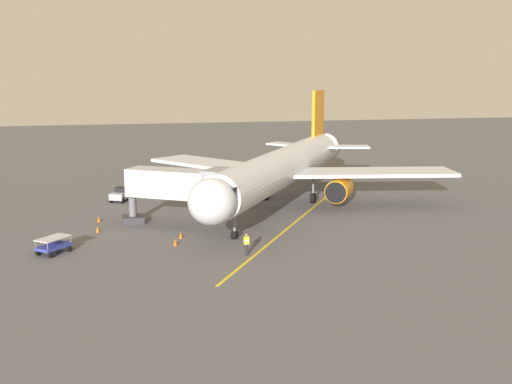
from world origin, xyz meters
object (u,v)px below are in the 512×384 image
object	(u,v)px
safety_cone_nose_left	(175,242)
safety_cone_nose_right	(181,235)
ground_crew_wing_walker	(209,210)
ground_crew_marshaller	(246,244)
baggage_cart_near_nose	(54,245)
airplane	(282,168)
tug_portside	(120,195)
safety_cone_wing_port	(97,229)
jet_bridge	(188,186)
safety_cone_wing_starboard	(99,219)

from	to	relation	value
safety_cone_nose_left	safety_cone_nose_right	bearing A→B (deg)	-107.87
ground_crew_wing_walker	safety_cone_nose_right	bearing A→B (deg)	62.23
ground_crew_wing_walker	safety_cone_nose_right	distance (m)	7.43
ground_crew_marshaller	safety_cone_nose_left	size ratio (longest dim) A/B	3.11
baggage_cart_near_nose	safety_cone_nose_left	size ratio (longest dim) A/B	5.24
airplane	tug_portside	size ratio (longest dim) A/B	13.21
safety_cone_nose_left	safety_cone_wing_port	world-z (taller)	same
jet_bridge	baggage_cart_near_nose	distance (m)	13.05
safety_cone_wing_starboard	safety_cone_nose_left	bearing A→B (deg)	121.85
airplane	baggage_cart_near_nose	xyz separation A→B (m)	(21.64, 12.84, -3.35)
tug_portside	safety_cone_nose_right	xyz separation A→B (m)	(-4.63, 16.96, -0.43)
airplane	ground_crew_marshaller	xyz separation A→B (m)	(7.37, 16.66, -3.12)
ground_crew_wing_walker	jet_bridge	bearing A→B (deg)	49.80
safety_cone_nose_left	baggage_cart_near_nose	bearing A→B (deg)	1.36
airplane	safety_cone_wing_port	xyz separation A→B (m)	(18.47, 6.83, -3.73)
jet_bridge	tug_portside	distance (m)	14.68
ground_crew_marshaller	tug_portside	world-z (taller)	ground_crew_marshaller
airplane	baggage_cart_near_nose	distance (m)	25.38
airplane	safety_cone_wing_starboard	xyz separation A→B (m)	(18.42, 2.83, -3.73)
safety_cone_nose_right	baggage_cart_near_nose	bearing A→B (deg)	13.08
ground_crew_wing_walker	baggage_cart_near_nose	xyz separation A→B (m)	(13.42, 8.87, -0.23)
jet_bridge	safety_cone_wing_starboard	xyz separation A→B (m)	(7.89, -3.88, -3.49)
jet_bridge	safety_cone_nose_left	size ratio (longest dim) A/B	19.39
safety_cone_nose_left	safety_cone_nose_right	distance (m)	2.20
ground_crew_wing_walker	safety_cone_wing_starboard	xyz separation A→B (m)	(10.21, -1.14, -0.61)
jet_bridge	tug_portside	world-z (taller)	jet_bridge
baggage_cart_near_nose	tug_portside	distance (m)	20.00
ground_crew_marshaller	safety_cone_nose_right	size ratio (longest dim) A/B	3.11
airplane	safety_cone_nose_right	size ratio (longest dim) A/B	65.35
safety_cone_nose_left	safety_cone_nose_right	xyz separation A→B (m)	(-0.68, -2.10, 0.00)
jet_bridge	safety_cone_wing_starboard	size ratio (longest dim) A/B	19.39
safety_cone_nose_right	safety_cone_wing_port	size ratio (longest dim) A/B	1.00
airplane	baggage_cart_near_nose	world-z (taller)	airplane
safety_cone_wing_starboard	safety_cone_wing_port	bearing A→B (deg)	89.28
ground_crew_marshaller	tug_portside	distance (m)	24.76
ground_crew_wing_walker	baggage_cart_near_nose	size ratio (longest dim) A/B	0.59
baggage_cart_near_nose	tug_portside	bearing A→B (deg)	-105.50
tug_portside	safety_cone_wing_starboard	distance (m)	9.52
safety_cone_wing_port	safety_cone_wing_starboard	xyz separation A→B (m)	(-0.05, -3.99, 0.00)
ground_crew_marshaller	safety_cone_wing_starboard	size ratio (longest dim) A/B	3.11
ground_crew_marshaller	baggage_cart_near_nose	xyz separation A→B (m)	(14.27, -3.82, -0.23)
ground_crew_wing_walker	tug_portside	distance (m)	13.17
ground_crew_wing_walker	tug_portside	bearing A→B (deg)	-52.16
ground_crew_marshaller	ground_crew_wing_walker	distance (m)	12.72
tug_portside	safety_cone_nose_left	world-z (taller)	tug_portside
safety_cone_wing_starboard	ground_crew_wing_walker	bearing A→B (deg)	173.64
tug_portside	safety_cone_wing_starboard	world-z (taller)	tug_portside
safety_cone_wing_port	airplane	bearing A→B (deg)	-159.71
safety_cone_wing_port	safety_cone_wing_starboard	bearing A→B (deg)	-90.72
airplane	tug_portside	world-z (taller)	airplane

